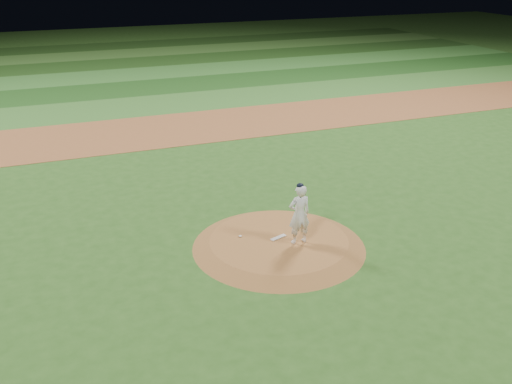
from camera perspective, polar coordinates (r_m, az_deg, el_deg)
ground at (r=18.27m, az=2.29°, el=-5.46°), size 120.00×120.00×0.00m
infield_dirt_band at (r=30.68m, az=-8.20°, el=6.27°), size 70.00×6.00×0.02m
outfield_stripe_0 at (r=35.88m, az=-10.31°, el=8.56°), size 70.00×5.00×0.02m
outfield_stripe_1 at (r=40.67m, az=-11.76°, el=10.13°), size 70.00×5.00×0.02m
outfield_stripe_2 at (r=45.51m, az=-12.92°, el=11.36°), size 70.00×5.00×0.02m
outfield_stripe_3 at (r=50.38m, az=-13.86°, el=12.36°), size 70.00×5.00×0.02m
outfield_stripe_4 at (r=55.28m, az=-14.64°, el=13.17°), size 70.00×5.00×0.02m
outfield_stripe_5 at (r=60.19m, az=-15.29°, el=13.85°), size 70.00×5.00×0.02m
pitchers_mound at (r=18.21m, az=2.29°, el=-5.12°), size 5.50×5.50×0.25m
pitching_rubber at (r=18.24m, az=2.25°, el=-4.57°), size 0.60×0.33×0.03m
rosin_bag at (r=18.29m, az=-1.59°, el=-4.43°), size 0.10×0.10×0.06m
pitcher_on_mound at (r=17.57m, az=4.35°, el=-2.21°), size 0.71×0.47×2.00m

